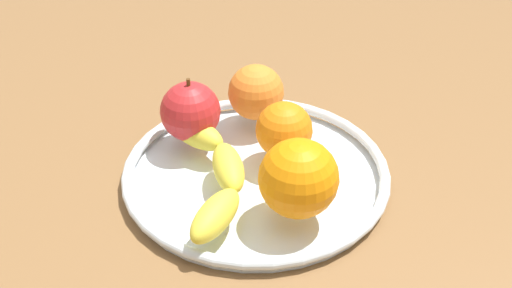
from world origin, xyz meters
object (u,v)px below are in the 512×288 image
fruit_bowl (256,173)px  orange_front_right (299,178)px  banana (211,168)px  orange_front_left (284,130)px  apple (190,111)px  orange_back_right (256,92)px

fruit_bowl → orange_front_right: orange_front_right is taller
orange_front_right → banana: bearing=55.4°
banana → orange_front_left: (3.80, -8.22, 1.55)cm
orange_front_right → apple: bearing=36.0°
orange_front_right → fruit_bowl: bearing=24.2°
fruit_bowl → banana: (-1.71, 4.92, 2.46)cm
fruit_bowl → apple: 10.25cm
fruit_bowl → apple: bearing=46.2°
orange_front_right → orange_back_right: orange_front_right is taller
fruit_bowl → orange_front_right: 9.43cm
orange_front_right → orange_back_right: size_ratio=1.19×
fruit_bowl → banana: 5.76cm
banana → apple: (8.15, 1.79, 1.84)cm
apple → orange_front_left: apple is taller
banana → orange_front_left: orange_front_left is taller
apple → orange_back_right: apple is taller
apple → orange_front_left: size_ratio=1.22×
orange_front_left → apple: bearing=66.5°
apple → orange_back_right: (3.52, -7.80, -0.11)cm
banana → orange_back_right: orange_back_right is taller
banana → orange_front_left: size_ratio=3.55×
banana → apple: bearing=6.8°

